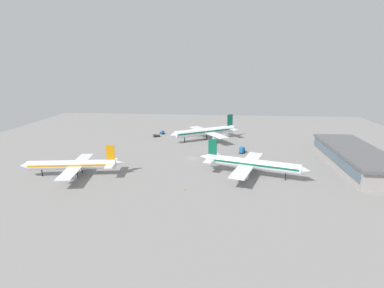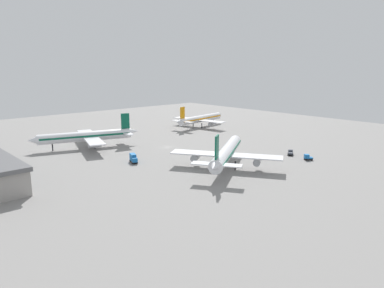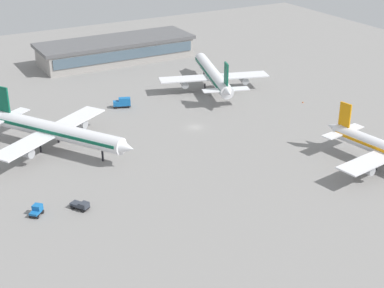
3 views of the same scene
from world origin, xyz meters
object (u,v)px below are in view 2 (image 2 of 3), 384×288
object	(u,v)px
airplane_taxiing	(200,119)
safety_cone_near_gate	(117,134)
airplane_distant	(87,136)
catering_truck	(133,158)
pushback_tractor	(290,153)
baggage_tug	(308,157)
airplane_at_gate	(227,153)

from	to	relation	value
airplane_taxiing	safety_cone_near_gate	size ratio (longest dim) A/B	74.26
airplane_distant	safety_cone_near_gate	distance (m)	33.26
catering_truck	safety_cone_near_gate	world-z (taller)	catering_truck
pushback_tractor	baggage_tug	bearing A→B (deg)	-136.03
airplane_at_gate	safety_cone_near_gate	distance (m)	83.22
airplane_taxiing	safety_cone_near_gate	world-z (taller)	airplane_taxiing
airplane_at_gate	baggage_tug	world-z (taller)	airplane_at_gate
catering_truck	safety_cone_near_gate	size ratio (longest dim) A/B	9.85
airplane_distant	baggage_tug	size ratio (longest dim) A/B	12.73
airplane_distant	catering_truck	distance (m)	35.59
catering_truck	airplane_taxiing	bearing A→B (deg)	139.62
pushback_tractor	catering_truck	size ratio (longest dim) A/B	0.80
airplane_taxiing	baggage_tug	size ratio (longest dim) A/B	12.01
airplane_taxiing	catering_truck	world-z (taller)	airplane_taxiing
catering_truck	safety_cone_near_gate	bearing A→B (deg)	175.18
airplane_at_gate	airplane_distant	xyz separation A→B (m)	(-63.85, -22.79, -0.20)
airplane_taxiing	airplane_distant	world-z (taller)	airplane_distant
airplane_at_gate	safety_cone_near_gate	xyz separation A→B (m)	(-82.96, 3.97, -5.27)
airplane_at_gate	baggage_tug	bearing A→B (deg)	-57.46
baggage_tug	airplane_taxiing	bearing A→B (deg)	-60.51
airplane_distant	safety_cone_near_gate	xyz separation A→B (m)	(-19.10, 26.76, -5.06)
baggage_tug	safety_cone_near_gate	bearing A→B (deg)	-29.85
airplane_at_gate	airplane_distant	distance (m)	67.80
airplane_at_gate	catering_truck	xyz separation A→B (m)	(-28.48, -21.41, -3.87)
airplane_at_gate	safety_cone_near_gate	size ratio (longest dim) A/B	74.04
airplane_taxiing	airplane_distant	distance (m)	77.40
airplane_distant	baggage_tug	bearing A→B (deg)	142.28
airplane_distant	pushback_tractor	distance (m)	89.36
catering_truck	safety_cone_near_gate	xyz separation A→B (m)	(-54.48, 25.38, -1.40)
baggage_tug	safety_cone_near_gate	xyz separation A→B (m)	(-97.44, -27.43, -0.86)
airplane_distant	catering_truck	world-z (taller)	airplane_distant
airplane_taxiing	airplane_distant	xyz separation A→B (m)	(7.36, -77.05, 0.42)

